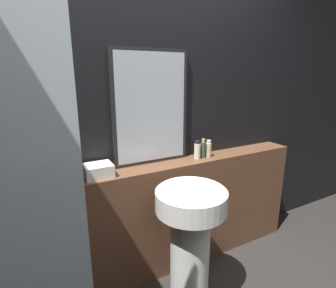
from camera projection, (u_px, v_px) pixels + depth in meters
wall_back at (157, 119)px, 2.04m from camera, size 8.00×0.06×2.50m
vanity_counter at (165, 218)px, 2.13m from camera, size 2.53×0.22×0.92m
pedestal_sink at (190, 237)px, 1.73m from camera, size 0.46×0.46×0.89m
mirror at (151, 108)px, 1.94m from camera, size 0.60×0.03×0.85m
towel_stack at (98, 170)px, 1.76m from camera, size 0.19×0.16×0.09m
shampoo_bottle at (197, 150)px, 2.13m from camera, size 0.05×0.05×0.15m
conditioner_bottle at (203, 149)px, 2.15m from camera, size 0.04×0.04×0.16m
lotion_bottle at (209, 149)px, 2.18m from camera, size 0.05×0.05×0.14m
shower_panel at (7, 276)px, 0.83m from camera, size 0.52×0.02×1.92m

